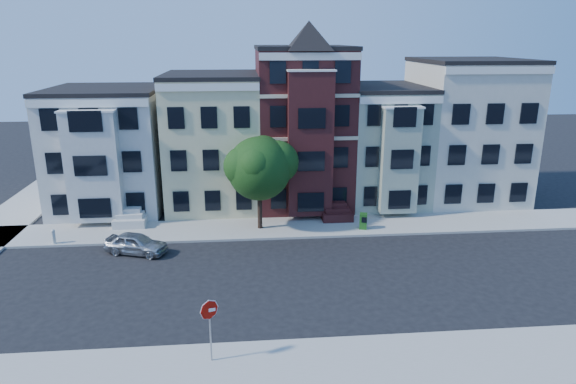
{
  "coord_description": "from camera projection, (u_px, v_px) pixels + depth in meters",
  "views": [
    {
      "loc": [
        -4.76,
        -25.62,
        12.83
      ],
      "look_at": [
        -2.17,
        2.99,
        4.2
      ],
      "focal_mm": 32.0,
      "sensor_mm": 36.0,
      "label": 1
    }
  ],
  "objects": [
    {
      "name": "fire_hydrant",
      "position": [
        54.0,
        238.0,
        32.93
      ],
      "size": [
        0.32,
        0.32,
        0.77
      ],
      "primitive_type": "cylinder",
      "rotation": [
        0.0,
        0.0,
        0.23
      ],
      "color": "beige",
      "rests_on": "far_sidewalk"
    },
    {
      "name": "ground",
      "position": [
        332.0,
        279.0,
        28.54
      ],
      "size": [
        120.0,
        120.0,
        0.0
      ],
      "primitive_type": "plane",
      "color": "black"
    },
    {
      "name": "parked_car",
      "position": [
        136.0,
        243.0,
        31.69
      ],
      "size": [
        4.18,
        2.74,
        1.32
      ],
      "primitive_type": "imported",
      "rotation": [
        0.0,
        0.0,
        1.24
      ],
      "color": "#ADB0B5",
      "rests_on": "ground"
    },
    {
      "name": "street_tree",
      "position": [
        259.0,
        173.0,
        34.59
      ],
      "size": [
        7.3,
        7.3,
        7.94
      ],
      "primitive_type": null,
      "rotation": [
        0.0,
        0.0,
        0.07
      ],
      "color": "#224E19",
      "rests_on": "far_sidewalk"
    },
    {
      "name": "newspaper_box",
      "position": [
        363.0,
        221.0,
        35.42
      ],
      "size": [
        0.61,
        0.57,
        1.13
      ],
      "primitive_type": "cube",
      "rotation": [
        0.0,
        0.0,
        -0.27
      ],
      "color": "#1E571A",
      "rests_on": "far_sidewalk"
    },
    {
      "name": "house_brown",
      "position": [
        302.0,
        128.0,
        40.64
      ],
      "size": [
        7.0,
        9.0,
        12.0
      ],
      "primitive_type": "cube",
      "color": "#3A1314",
      "rests_on": "ground"
    },
    {
      "name": "house_white",
      "position": [
        110.0,
        150.0,
        39.78
      ],
      "size": [
        8.0,
        9.0,
        9.0
      ],
      "primitive_type": "cube",
      "color": "beige",
      "rests_on": "ground"
    },
    {
      "name": "house_cream",
      "position": [
        466.0,
        132.0,
        41.95
      ],
      "size": [
        8.0,
        9.0,
        11.0
      ],
      "primitive_type": "cube",
      "color": "beige",
      "rests_on": "ground"
    },
    {
      "name": "stop_sign",
      "position": [
        210.0,
        327.0,
        20.6
      ],
      "size": [
        0.86,
        0.31,
        3.11
      ],
      "primitive_type": null,
      "rotation": [
        0.0,
        0.0,
        0.22
      ],
      "color": "#A20500",
      "rests_on": "near_sidewalk"
    },
    {
      "name": "house_green",
      "position": [
        381.0,
        145.0,
        41.64
      ],
      "size": [
        6.0,
        9.0,
        9.0
      ],
      "primitive_type": "cube",
      "color": "#94A08A",
      "rests_on": "ground"
    },
    {
      "name": "house_yellow",
      "position": [
        214.0,
        142.0,
        40.33
      ],
      "size": [
        7.0,
        9.0,
        10.0
      ],
      "primitive_type": "cube",
      "color": "beige",
      "rests_on": "ground"
    },
    {
      "name": "near_sidewalk",
      "position": [
        365.0,
        365.0,
        20.89
      ],
      "size": [
        60.0,
        4.0,
        0.15
      ],
      "primitive_type": "cube",
      "color": "#9E9B93",
      "rests_on": "ground"
    },
    {
      "name": "far_sidewalk",
      "position": [
        312.0,
        227.0,
        36.15
      ],
      "size": [
        60.0,
        4.0,
        0.15
      ],
      "primitive_type": "cube",
      "color": "#9E9B93",
      "rests_on": "ground"
    }
  ]
}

